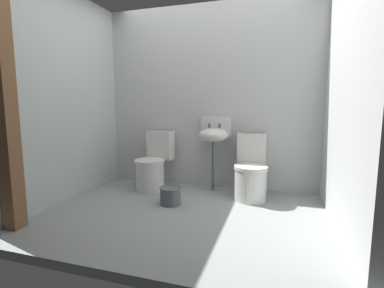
% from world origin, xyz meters
% --- Properties ---
extents(ground_plane, '(3.33, 2.43, 0.08)m').
position_xyz_m(ground_plane, '(0.00, 0.00, -0.04)').
color(ground_plane, gray).
extents(wall_back, '(3.33, 0.10, 2.48)m').
position_xyz_m(wall_back, '(0.00, 1.06, 1.24)').
color(wall_back, '#B4B8B7').
rests_on(wall_back, ground).
extents(wall_left, '(0.10, 2.23, 2.48)m').
position_xyz_m(wall_left, '(-1.51, 0.10, 1.24)').
color(wall_left, '#AFB9B5').
rests_on(wall_left, ground).
extents(wall_right, '(0.10, 2.23, 2.48)m').
position_xyz_m(wall_right, '(1.51, 0.10, 1.24)').
color(wall_right, '#B6B7B8').
rests_on(wall_right, ground).
extents(wooden_door_post, '(0.14, 0.14, 2.48)m').
position_xyz_m(wooden_door_post, '(-1.38, -0.86, 1.24)').
color(wooden_door_post, brown).
rests_on(wooden_door_post, ground).
extents(toilet_left, '(0.44, 0.63, 0.78)m').
position_xyz_m(toilet_left, '(-0.68, 0.66, 0.32)').
color(toilet_left, silver).
rests_on(toilet_left, ground).
extents(toilet_right, '(0.43, 0.62, 0.78)m').
position_xyz_m(toilet_right, '(0.63, 0.66, 0.32)').
color(toilet_right, silver).
rests_on(toilet_right, ground).
extents(sink, '(0.42, 0.34, 0.99)m').
position_xyz_m(sink, '(0.12, 0.85, 0.75)').
color(sink, '#4E5659').
rests_on(sink, ground).
extents(bucket, '(0.25, 0.25, 0.20)m').
position_xyz_m(bucket, '(-0.23, 0.15, 0.11)').
color(bucket, '#4E5659').
rests_on(bucket, ground).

